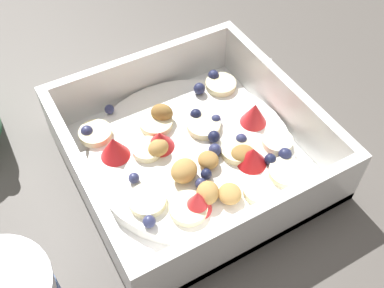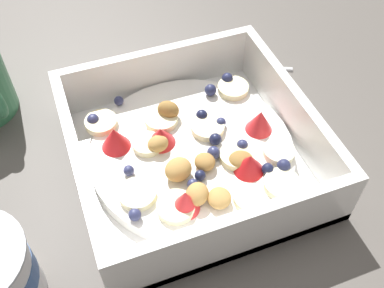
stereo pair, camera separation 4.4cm
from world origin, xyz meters
name	(u,v)px [view 2 (the right image)]	position (x,y,z in m)	size (l,w,h in m)	color
ground_plane	(195,148)	(0.00, 0.00, 0.00)	(2.40, 2.40, 0.00)	#56514C
fruit_bowl	(192,151)	(-0.02, 0.01, 0.02)	(0.22, 0.22, 0.06)	white
spoon	(192,63)	(0.12, -0.04, 0.00)	(0.09, 0.17, 0.01)	silver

